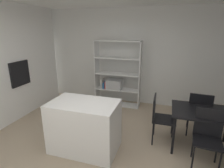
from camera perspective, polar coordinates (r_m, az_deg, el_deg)
ground_plane at (r=3.43m, az=-4.28°, el=-21.82°), size 8.48×8.48×0.00m
back_partition at (r=5.33m, az=6.21°, el=8.36°), size 6.18×0.06×2.72m
built_in_oven at (r=4.91m, az=-26.90°, el=2.98°), size 0.06×0.57×0.59m
kitchen_island at (r=3.40m, az=-8.60°, el=-12.95°), size 1.19×0.74×0.92m
open_bookshelf at (r=5.18m, az=1.19°, el=1.97°), size 1.29×0.36×1.85m
dining_table at (r=3.68m, az=26.84°, el=-8.71°), size 1.10×0.80×0.75m
dining_chair_island_side at (r=3.66m, az=14.60°, el=-9.32°), size 0.44×0.44×0.93m
dining_chair_near at (r=3.35m, az=27.82°, el=-13.50°), size 0.46×0.44×0.94m
dining_chair_far at (r=4.09m, az=25.65°, el=-7.54°), size 0.46×0.49×0.95m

